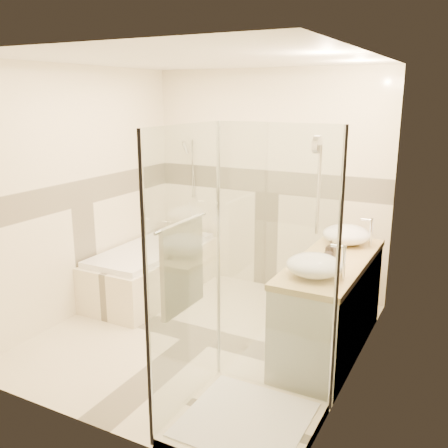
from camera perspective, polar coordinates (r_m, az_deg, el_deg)
The scene contains 12 objects.
room at distance 4.40m, azimuth -1.95°, elevation 2.00°, with size 2.82×3.02×2.52m.
bathtub at distance 5.75m, azimuth -8.13°, elevation -4.97°, with size 0.75×1.70×0.56m.
vanity at distance 4.52m, azimuth 12.02°, elevation -9.07°, with size 0.58×1.62×0.85m.
shower_enclosure at distance 3.51m, azimuth 1.35°, elevation -14.62°, with size 0.96×0.93×2.04m.
vessel_sink_near at distance 4.83m, azimuth 13.81°, elevation -1.18°, with size 0.44×0.44×0.18m, color white.
vessel_sink_far at distance 3.93m, azimuth 10.26°, elevation -4.66°, with size 0.43×0.43×0.17m, color white.
faucet_near at distance 4.77m, azimuth 16.37°, elevation -0.70°, with size 0.11×0.03×0.27m.
faucet_far at distance 3.85m, azimuth 13.38°, elevation -3.98°, with size 0.12×0.03×0.29m.
amenity_bottle_a at distance 4.35m, azimuth 12.10°, elevation -2.92°, with size 0.07×0.08×0.17m, color black.
amenity_bottle_b at distance 4.30m, azimuth 11.87°, elevation -3.36°, with size 0.10×0.10×0.13m, color black.
folded_towels at distance 5.04m, azimuth 14.35°, elevation -1.14°, with size 0.15×0.26×0.08m, color white.
rolled_towel at distance 6.24m, azimuth -4.96°, elevation -0.44°, with size 0.09×0.09×0.20m, color white.
Camera 1 is at (2.19, -3.72, 2.22)m, focal length 40.00 mm.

